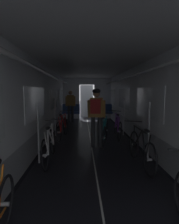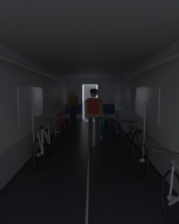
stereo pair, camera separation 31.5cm
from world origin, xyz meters
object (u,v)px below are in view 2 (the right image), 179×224
Objects in this scene: bench_seat_far_left at (74,111)px; person_standing_near_bench at (73,104)px; bench_seat_far_right at (106,111)px; bicycle_white at (44,145)px; bicycle_teal_in_aisle at (103,132)px; person_cyclist_aisle at (94,111)px; bicycle_red at (62,127)px; bicycle_purple at (117,127)px; bicycle_black at (135,150)px.

person_standing_near_bench is (0.00, -0.38, 0.41)m from bench_seat_far_left.
bicycle_white is (-1.95, -5.91, -0.19)m from bench_seat_far_right.
bench_seat_far_right reaches higher than bicycle_teal_in_aisle.
bicycle_teal_in_aisle is (0.30, 0.27, -0.69)m from person_cyclist_aisle.
bench_seat_far_left is 0.58× the size of bicycle_white.
bicycle_red is at bearing -91.19° from bench_seat_far_left.
person_standing_near_bench is at bearing 119.10° from bicycle_purple.
bench_seat_far_right reaches higher than bicycle_red.
bench_seat_far_left is at bearing 102.19° from person_cyclist_aisle.
bench_seat_far_left is 4.20m from bicycle_purple.
bicycle_purple is (0.08, -3.75, -0.19)m from bench_seat_far_right.
bench_seat_far_left is 4.73m from bicycle_teal_in_aisle.
person_standing_near_bench is at bearing -168.17° from bench_seat_far_right.
bicycle_purple is 1.00× the size of person_standing_near_bench.
bench_seat_far_right is at bearing 63.25° from bicycle_red.
bench_seat_far_left is 0.59× the size of bicycle_teal_in_aisle.
person_standing_near_bench is at bearing 103.16° from person_cyclist_aisle.
bench_seat_far_right reaches higher than bicycle_white.
bicycle_purple is at bearing -88.79° from bench_seat_far_right.
person_standing_near_bench reaches higher than bicycle_white.
bicycle_teal_in_aisle is (1.41, -0.81, -0.00)m from bicycle_red.
bicycle_teal_in_aisle is at bearing -73.59° from bench_seat_far_left.
bicycle_teal_in_aisle is at bearing -95.84° from bench_seat_far_right.
bench_seat_far_left is 4.94m from person_cyclist_aisle.
bench_seat_far_left is at bearing 106.41° from bicycle_teal_in_aisle.
person_cyclist_aisle is at bearing -128.46° from bicycle_purple.
person_cyclist_aisle reaches higher than bench_seat_far_right.
bicycle_teal_in_aisle is at bearing -29.85° from bicycle_red.
bench_seat_far_right is at bearing 0.00° from bench_seat_far_left.
bicycle_black is at bearing -88.93° from bench_seat_far_right.
bench_seat_far_left is 0.58× the size of bicycle_black.
person_cyclist_aisle is 4.55m from person_standing_near_bench.
person_standing_near_bench is at bearing -89.59° from bench_seat_far_left.
bicycle_white is at bearing 171.09° from bicycle_black.
bicycle_black is 6.19m from person_standing_near_bench.
bicycle_teal_in_aisle is at bearing -124.57° from bicycle_purple.
bench_seat_far_left is 5.91m from bicycle_white.
bicycle_white reaches higher than bicycle_teal_in_aisle.
person_standing_near_bench reaches higher than bench_seat_far_left.
bicycle_purple is at bearing 46.85° from bicycle_white.
bicycle_white is 2.02m from bicycle_teal_in_aisle.
person_cyclist_aisle is at bearing -77.81° from bench_seat_far_left.
person_cyclist_aisle is 0.80m from bicycle_teal_in_aisle.
person_standing_near_bench is at bearing 88.45° from bicycle_white.
bicycle_teal_in_aisle is (1.48, 1.37, 0.00)m from bicycle_white.
bicycle_purple is at bearing 51.54° from person_cyclist_aisle.
bench_seat_far_left is at bearing 107.09° from bicycle_black.
bicycle_white is at bearing -108.24° from bench_seat_far_right.
bicycle_purple is 1.01× the size of bicycle_teal_in_aisle.
bicycle_teal_in_aisle is 0.99× the size of person_standing_near_bench.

